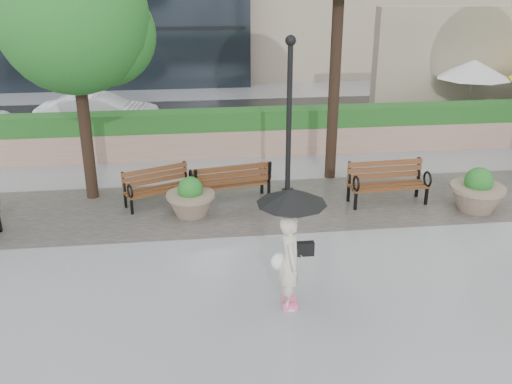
{
  "coord_description": "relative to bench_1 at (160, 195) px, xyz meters",
  "views": [
    {
      "loc": [
        -2.06,
        -9.25,
        5.26
      ],
      "look_at": [
        -0.75,
        1.13,
        1.1
      ],
      "focal_mm": 40.0,
      "sensor_mm": 36.0,
      "label": 1
    }
  ],
  "objects": [
    {
      "name": "ground",
      "position": [
        2.75,
        -3.35,
        -0.26
      ],
      "size": [
        100.0,
        100.0,
        0.0
      ],
      "primitive_type": "plane",
      "color": "gray",
      "rests_on": "ground"
    },
    {
      "name": "cobble_strip",
      "position": [
        2.75,
        -0.35,
        -0.25
      ],
      "size": [
        28.0,
        3.2,
        0.01
      ],
      "primitive_type": "cube",
      "color": "#383330",
      "rests_on": "ground"
    },
    {
      "name": "hedge_wall",
      "position": [
        2.75,
        3.65,
        0.41
      ],
      "size": [
        24.0,
        0.8,
        1.35
      ],
      "color": "tan",
      "rests_on": "ground"
    },
    {
      "name": "cafe_wall",
      "position": [
        12.25,
        6.65,
        1.74
      ],
      "size": [
        10.0,
        0.6,
        4.0
      ],
      "primitive_type": "cube",
      "color": "tan",
      "rests_on": "ground"
    },
    {
      "name": "asphalt_street",
      "position": [
        2.75,
        7.65,
        -0.26
      ],
      "size": [
        40.0,
        7.0,
        0.0
      ],
      "primitive_type": "cube",
      "color": "black",
      "rests_on": "ground"
    },
    {
      "name": "bench_1",
      "position": [
        0.0,
        0.0,
        0.0
      ],
      "size": [
        1.72,
        1.22,
        0.87
      ],
      "rotation": [
        0.0,
        0.0,
        0.4
      ],
      "color": "brown",
      "rests_on": "ground"
    },
    {
      "name": "bench_2",
      "position": [
        1.66,
        -0.03,
        0.04
      ],
      "size": [
        1.97,
        1.08,
        1.0
      ],
      "rotation": [
        0.0,
        0.0,
        3.33
      ],
      "color": "brown",
      "rests_on": "ground"
    },
    {
      "name": "bench_3",
      "position": [
        5.34,
        -0.57,
        0.04
      ],
      "size": [
        1.87,
        0.82,
        0.98
      ],
      "rotation": [
        0.0,
        0.0,
        0.05
      ],
      "color": "brown",
      "rests_on": "ground"
    },
    {
      "name": "planter_left",
      "position": [
        0.72,
        -0.7,
        0.1
      ],
      "size": [
        1.09,
        1.09,
        0.91
      ],
      "color": "#7F6B56",
      "rests_on": "ground"
    },
    {
      "name": "planter_right",
      "position": [
        7.23,
        -1.23,
        0.14
      ],
      "size": [
        1.22,
        1.22,
        1.03
      ],
      "color": "#7F6B56",
      "rests_on": "ground"
    },
    {
      "name": "lamppost",
      "position": [
        3.01,
        -0.17,
        1.45
      ],
      "size": [
        0.28,
        0.28,
        3.88
      ],
      "color": "black",
      "rests_on": "ground"
    },
    {
      "name": "tree_0",
      "position": [
        -1.5,
        0.76,
        3.83
      ],
      "size": [
        3.42,
        3.32,
        5.86
      ],
      "color": "black",
      "rests_on": "ground"
    },
    {
      "name": "patio_umb_white",
      "position": [
        10.45,
        5.79,
        1.73
      ],
      "size": [
        2.5,
        2.5,
        2.3
      ],
      "color": "black",
      "rests_on": "ground"
    },
    {
      "name": "car_right",
      "position": [
        -2.18,
        6.67,
        0.4
      ],
      "size": [
        4.08,
        1.64,
        1.32
      ],
      "primitive_type": "imported",
      "rotation": [
        0.0,
        0.0,
        1.51
      ],
      "color": "white",
      "rests_on": "ground"
    },
    {
      "name": "pedestrian",
      "position": [
        2.26,
        -4.59,
        0.99
      ],
      "size": [
        1.12,
        1.12,
        2.05
      ],
      "rotation": [
        0.0,
        0.0,
        1.48
      ],
      "color": "beige",
      "rests_on": "ground"
    }
  ]
}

